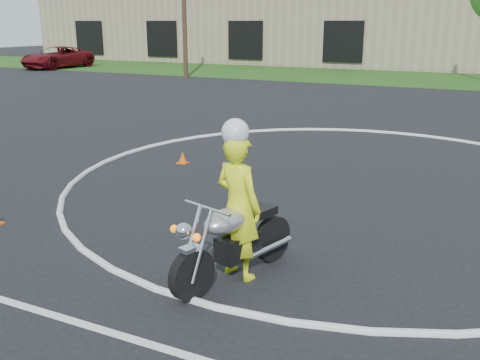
% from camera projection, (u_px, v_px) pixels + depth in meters
% --- Properties ---
extents(ground, '(120.00, 120.00, 0.00)m').
position_uv_depth(ground, '(299.00, 228.00, 9.21)').
color(ground, black).
rests_on(ground, ground).
extents(grass_strip, '(120.00, 10.00, 0.02)m').
position_uv_depth(grass_strip, '(449.00, 80.00, 32.53)').
color(grass_strip, '#1E4714').
rests_on(grass_strip, ground).
extents(course_markings, '(19.05, 19.05, 0.12)m').
position_uv_depth(course_markings, '(455.00, 179.00, 12.07)').
color(course_markings, silver).
rests_on(course_markings, ground).
extents(primary_motorcycle, '(1.04, 2.22, 1.20)m').
position_uv_depth(primary_motorcycle, '(233.00, 240.00, 7.22)').
color(primary_motorcycle, black).
rests_on(primary_motorcycle, ground).
extents(rider_primary_grp, '(0.85, 0.68, 2.23)m').
position_uv_depth(rider_primary_grp, '(238.00, 203.00, 7.20)').
color(rider_primary_grp, '#ECFC1A').
rests_on(rider_primary_grp, ground).
extents(pickup_grp, '(2.97, 5.91, 1.60)m').
position_uv_depth(pickup_grp, '(57.00, 57.00, 40.77)').
color(pickup_grp, '#5C0A10').
rests_on(pickup_grp, ground).
extents(warehouse, '(41.00, 17.00, 8.30)m').
position_uv_depth(warehouse, '(263.00, 13.00, 50.06)').
color(warehouse, tan).
rests_on(warehouse, ground).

